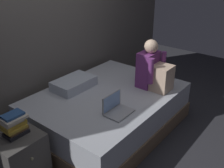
# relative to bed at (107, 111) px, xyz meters

# --- Properties ---
(ground_plane) EXTENTS (8.00, 8.00, 0.00)m
(ground_plane) POSITION_rel_bed_xyz_m (-0.20, -0.30, -0.26)
(ground_plane) COLOR #2D2D33
(wall_back) EXTENTS (5.60, 0.10, 2.70)m
(wall_back) POSITION_rel_bed_xyz_m (-0.20, 0.90, 1.09)
(wall_back) COLOR #605B56
(wall_back) RESTS_ON ground_plane
(bed) EXTENTS (2.00, 1.50, 0.53)m
(bed) POSITION_rel_bed_xyz_m (0.00, 0.00, 0.00)
(bed) COLOR #7A6047
(bed) RESTS_ON ground_plane
(nightstand) EXTENTS (0.44, 0.46, 0.57)m
(nightstand) POSITION_rel_bed_xyz_m (-1.30, 0.08, 0.02)
(nightstand) COLOR #474442
(nightstand) RESTS_ON ground_plane
(person_sitting) EXTENTS (0.39, 0.44, 0.66)m
(person_sitting) POSITION_rel_bed_xyz_m (0.53, -0.37, 0.52)
(person_sitting) COLOR #75337A
(person_sitting) RESTS_ON bed
(laptop) EXTENTS (0.32, 0.23, 0.22)m
(laptop) POSITION_rel_bed_xyz_m (-0.30, -0.38, 0.32)
(laptop) COLOR #9EA0A5
(laptop) RESTS_ON bed
(pillow) EXTENTS (0.56, 0.36, 0.13)m
(pillow) POSITION_rel_bed_xyz_m (-0.16, 0.45, 0.33)
(pillow) COLOR silver
(pillow) RESTS_ON bed
(book_stack) EXTENTS (0.23, 0.17, 0.22)m
(book_stack) POSITION_rel_bed_xyz_m (-1.27, 0.11, 0.42)
(book_stack) COLOR black
(book_stack) RESTS_ON nightstand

